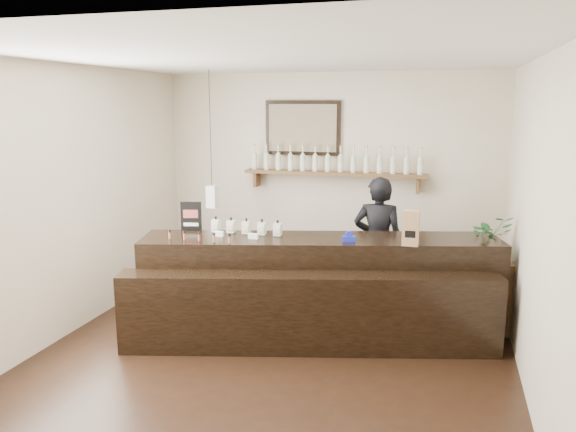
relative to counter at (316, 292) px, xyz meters
The scene contains 10 objects.
ground 0.80m from the counter, 117.25° to the right, with size 5.00×5.00×0.00m, color black.
room_shell 1.37m from the counter, 117.25° to the right, with size 5.00×5.00×5.00m.
back_wall_decor 2.25m from the counter, 103.35° to the left, with size 2.66×0.96×1.69m.
counter is the anchor object (origin of this frame).
promo_sign 1.60m from the counter, behind, with size 0.22×0.07×0.32m.
paper_bag 1.17m from the counter, ahead, with size 0.16×0.12×0.35m.
tape_dispenser 0.67m from the counter, ahead, with size 0.14×0.08×0.11m.
side_cabinet 1.86m from the counter, 23.13° to the left, with size 0.48×0.60×0.78m.
potted_plant 1.93m from the counter, 23.13° to the left, with size 0.43×0.37×0.48m, color #2D7236.
shopkeeper 1.18m from the counter, 62.89° to the left, with size 0.65×0.43×1.79m, color black.
Camera 1 is at (1.51, -4.83, 2.40)m, focal length 35.00 mm.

